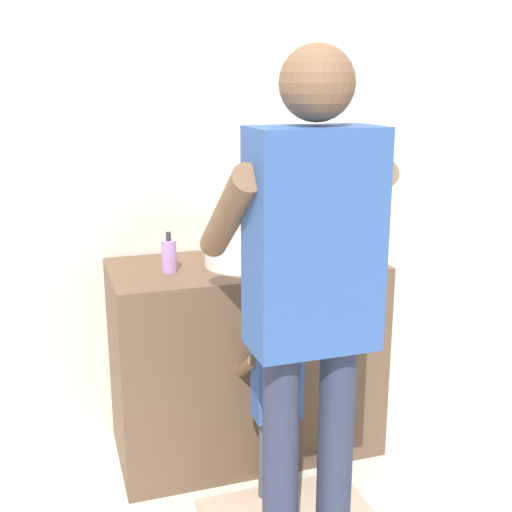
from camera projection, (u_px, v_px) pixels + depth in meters
The scene contains 9 objects.
ground_plane at pixel (267, 482), 2.70m from camera, with size 14.00×14.00×0.00m, color silver.
back_wall at pixel (224, 143), 2.92m from camera, with size 4.40×0.08×2.70m.
vanity_cabinet at pixel (246, 358), 2.86m from camera, with size 1.14×0.54×0.87m, color brown.
sink_basin at pixel (246, 251), 2.71m from camera, with size 0.35×0.35×0.11m.
faucet at pixel (232, 235), 2.91m from camera, with size 0.18×0.14×0.18m.
toothbrush_cup at pixel (320, 245), 2.84m from camera, with size 0.07×0.07×0.21m.
soap_bottle at pixel (169, 256), 2.61m from camera, with size 0.06×0.06×0.17m.
child_toddler at pixel (276, 390), 2.48m from camera, with size 0.24×0.24×0.79m.
adult_parent at pixel (310, 273), 2.03m from camera, with size 0.53×0.56×1.72m.
Camera 1 is at (-0.77, -2.23, 1.61)m, focal length 45.39 mm.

